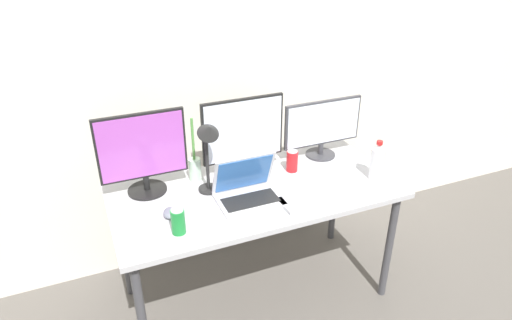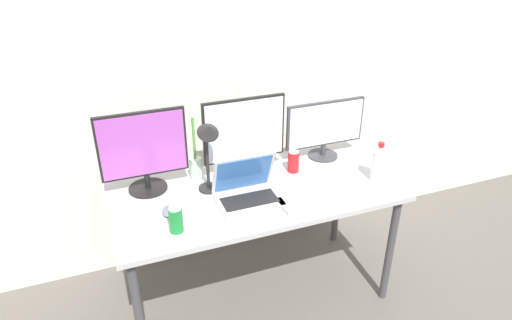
% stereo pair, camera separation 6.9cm
% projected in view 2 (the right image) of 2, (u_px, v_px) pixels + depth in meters
% --- Properties ---
extents(ground_plane, '(16.00, 16.00, 0.00)m').
position_uv_depth(ground_plane, '(256.00, 292.00, 2.79)').
color(ground_plane, '#5B5651').
extents(wall_back, '(7.00, 0.08, 2.60)m').
position_uv_depth(wall_back, '(220.00, 59.00, 2.67)').
color(wall_back, silver).
rests_on(wall_back, ground).
extents(work_desk, '(1.53, 0.72, 0.74)m').
position_uv_depth(work_desk, '(256.00, 200.00, 2.48)').
color(work_desk, '#424247').
rests_on(work_desk, ground).
extents(monitor_left, '(0.45, 0.21, 0.44)m').
position_uv_depth(monitor_left, '(143.00, 150.00, 2.34)').
color(monitor_left, black).
rests_on(monitor_left, work_desk).
extents(monitor_center, '(0.47, 0.17, 0.44)m').
position_uv_depth(monitor_center, '(244.00, 133.00, 2.51)').
color(monitor_center, black).
rests_on(monitor_center, work_desk).
extents(monitor_right, '(0.49, 0.18, 0.36)m').
position_uv_depth(monitor_right, '(325.00, 127.00, 2.69)').
color(monitor_right, '#38383D').
rests_on(monitor_right, work_desk).
extents(laptop_silver, '(0.32, 0.24, 0.24)m').
position_uv_depth(laptop_silver, '(247.00, 190.00, 2.34)').
color(laptop_silver, silver).
rests_on(laptop_silver, work_desk).
extents(keyboard_main, '(0.41, 0.17, 0.02)m').
position_uv_depth(keyboard_main, '(316.00, 198.00, 2.35)').
color(keyboard_main, '#B2B2B7').
rests_on(keyboard_main, work_desk).
extents(mouse_by_keyboard, '(0.08, 0.10, 0.03)m').
position_uv_depth(mouse_by_keyboard, '(169.00, 211.00, 2.24)').
color(mouse_by_keyboard, slate).
rests_on(mouse_by_keyboard, work_desk).
extents(water_bottle, '(0.07, 0.07, 0.23)m').
position_uv_depth(water_bottle, '(379.00, 164.00, 2.48)').
color(water_bottle, silver).
rests_on(water_bottle, work_desk).
extents(soda_can_near_keyboard, '(0.07, 0.07, 0.13)m').
position_uv_depth(soda_can_near_keyboard, '(176.00, 220.00, 2.09)').
color(soda_can_near_keyboard, '#197F33').
rests_on(soda_can_near_keyboard, work_desk).
extents(soda_can_by_laptop, '(0.07, 0.07, 0.13)m').
position_uv_depth(soda_can_by_laptop, '(293.00, 162.00, 2.59)').
color(soda_can_by_laptop, red).
rests_on(soda_can_by_laptop, work_desk).
extents(bamboo_vase, '(0.07, 0.07, 0.37)m').
position_uv_depth(bamboo_vase, '(196.00, 166.00, 2.51)').
color(bamboo_vase, '#B2D1B7').
rests_on(bamboo_vase, work_desk).
extents(desk_lamp, '(0.11, 0.18, 0.43)m').
position_uv_depth(desk_lamp, '(208.00, 144.00, 2.28)').
color(desk_lamp, black).
rests_on(desk_lamp, work_desk).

